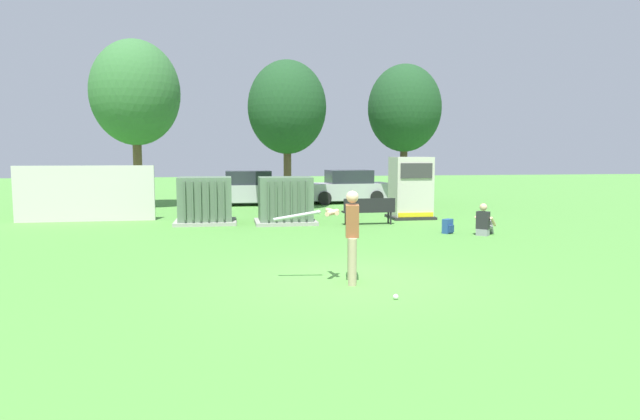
% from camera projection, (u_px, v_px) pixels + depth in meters
% --- Properties ---
extents(ground_plane, '(96.00, 96.00, 0.00)m').
position_uv_depth(ground_plane, '(350.00, 280.00, 10.64)').
color(ground_plane, '#51933D').
extents(fence_panel, '(4.80, 0.12, 2.00)m').
position_uv_depth(fence_panel, '(85.00, 194.00, 19.63)').
color(fence_panel, beige).
rests_on(fence_panel, ground).
extents(transformer_west, '(2.10, 1.70, 1.62)m').
position_uv_depth(transformer_west, '(205.00, 201.00, 19.03)').
color(transformer_west, '#9E9B93').
rests_on(transformer_west, ground).
extents(transformer_mid_west, '(2.10, 1.70, 1.62)m').
position_uv_depth(transformer_mid_west, '(285.00, 201.00, 19.08)').
color(transformer_mid_west, '#9E9B93').
rests_on(transformer_mid_west, ground).
extents(generator_enclosure, '(1.60, 1.40, 2.30)m').
position_uv_depth(generator_enclosure, '(411.00, 188.00, 20.56)').
color(generator_enclosure, '#262626').
rests_on(generator_enclosure, ground).
extents(park_bench, '(1.81, 0.43, 0.92)m').
position_uv_depth(park_bench, '(369.00, 209.00, 18.75)').
color(park_bench, black).
rests_on(park_bench, ground).
extents(batter, '(1.61, 0.75, 1.74)m').
position_uv_depth(batter, '(349.00, 231.00, 10.30)').
color(batter, tan).
rests_on(batter, ground).
extents(sports_ball, '(0.09, 0.09, 0.09)m').
position_uv_depth(sports_ball, '(396.00, 297.00, 9.19)').
color(sports_ball, white).
rests_on(sports_ball, ground).
extents(seated_spectator, '(0.74, 0.74, 0.96)m').
position_uv_depth(seated_spectator, '(484.00, 223.00, 16.38)').
color(seated_spectator, gray).
rests_on(seated_spectator, ground).
extents(backpack, '(0.38, 0.37, 0.44)m').
position_uv_depth(backpack, '(448.00, 226.00, 16.76)').
color(backpack, '#264C8C').
rests_on(backpack, ground).
extents(tree_left, '(3.85, 3.85, 7.36)m').
position_uv_depth(tree_left, '(135.00, 93.00, 24.01)').
color(tree_left, brown).
rests_on(tree_left, ground).
extents(tree_center_left, '(3.33, 3.33, 6.36)m').
position_uv_depth(tree_center_left, '(287.00, 108.00, 23.30)').
color(tree_center_left, brown).
rests_on(tree_center_left, ground).
extents(tree_center_right, '(3.47, 3.47, 6.62)m').
position_uv_depth(tree_center_right, '(404.00, 109.00, 26.01)').
color(tree_center_right, '#4C3828').
rests_on(tree_center_right, ground).
extents(parked_car_leftmost, '(4.21, 1.94, 1.62)m').
position_uv_depth(parked_car_leftmost, '(246.00, 189.00, 25.95)').
color(parked_car_leftmost, '#B2B2B7').
rests_on(parked_car_leftmost, ground).
extents(parked_car_left_of_center, '(4.32, 2.16, 1.62)m').
position_uv_depth(parked_car_left_of_center, '(347.00, 188.00, 27.07)').
color(parked_car_left_of_center, '#B2B2B7').
rests_on(parked_car_left_of_center, ground).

